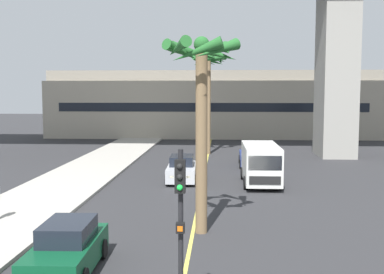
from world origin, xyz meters
TOP-DOWN VIEW (x-y plane):
  - sidewalk_left at (-8.00, 16.00)m, footprint 4.80×80.00m
  - lane_stripe_center at (0.00, 24.00)m, footprint 0.14×56.00m
  - pier_building_backdrop at (0.00, 54.30)m, footprint 39.24×8.04m
  - car_queue_front at (-3.58, 10.20)m, footprint 1.94×4.15m
  - car_queue_second at (-1.31, 25.15)m, footprint 1.93×4.15m
  - car_queue_third at (3.37, 31.28)m, footprint 1.88×4.13m
  - delivery_van at (3.45, 24.39)m, footprint 2.20×5.27m
  - traffic_light_median_near at (0.15, 7.06)m, footprint 0.24×0.37m
  - palm_tree_near_median at (0.05, 37.79)m, footprint 3.07×3.16m
  - palm_tree_mid_median at (0.33, 14.53)m, footprint 3.01×3.06m

SIDE VIEW (x-z plane):
  - lane_stripe_center at x=0.00m, z-range 0.00..0.01m
  - sidewalk_left at x=-8.00m, z-range 0.00..0.15m
  - car_queue_front at x=-3.58m, z-range -0.06..1.50m
  - car_queue_second at x=-1.31m, z-range -0.06..1.50m
  - car_queue_third at x=3.37m, z-range -0.06..1.50m
  - delivery_van at x=3.45m, z-range 0.11..2.47m
  - traffic_light_median_near at x=0.15m, z-range 0.61..4.81m
  - pier_building_backdrop at x=0.00m, z-range -0.06..7.86m
  - palm_tree_mid_median at x=0.33m, z-range 2.05..9.63m
  - palm_tree_near_median at x=0.05m, z-range 2.96..11.71m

